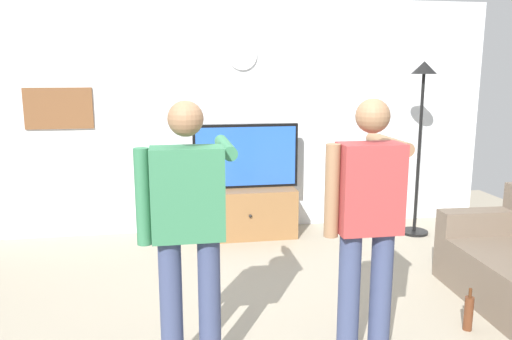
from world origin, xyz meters
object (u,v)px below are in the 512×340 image
(television, at_px, (246,156))
(wall_clock, at_px, (242,55))
(beverage_bottle, at_px, (469,313))
(tv_stand, at_px, (247,212))
(person_standing_nearer_lamp, at_px, (188,223))
(person_standing_nearer_couch, at_px, (367,218))
(floor_lamp, at_px, (421,112))
(framed_picture, at_px, (59,108))

(television, bearing_deg, wall_clock, 90.00)
(television, height_order, beverage_bottle, television)
(tv_stand, relative_size, person_standing_nearer_lamp, 0.64)
(person_standing_nearer_couch, distance_m, beverage_bottle, 1.26)
(wall_clock, relative_size, floor_lamp, 0.17)
(person_standing_nearer_lamp, height_order, beverage_bottle, person_standing_nearer_lamp)
(wall_clock, height_order, framed_picture, wall_clock)
(framed_picture, bearing_deg, floor_lamp, -7.95)
(wall_clock, bearing_deg, floor_lamp, -15.81)
(person_standing_nearer_couch, bearing_deg, floor_lamp, 56.61)
(wall_clock, distance_m, beverage_bottle, 3.58)
(person_standing_nearer_lamp, bearing_deg, beverage_bottle, 4.82)
(tv_stand, distance_m, person_standing_nearer_lamp, 2.81)
(person_standing_nearer_lamp, distance_m, beverage_bottle, 2.21)
(person_standing_nearer_lamp, distance_m, person_standing_nearer_couch, 1.12)
(floor_lamp, height_order, person_standing_nearer_couch, floor_lamp)
(beverage_bottle, bearing_deg, tv_stand, 117.68)
(tv_stand, relative_size, beverage_bottle, 3.38)
(floor_lamp, bearing_deg, person_standing_nearer_couch, -123.39)
(framed_picture, xyz_separation_m, person_standing_nearer_lamp, (1.29, -2.91, -0.49))
(tv_stand, height_order, framed_picture, framed_picture)
(person_standing_nearer_lamp, relative_size, beverage_bottle, 5.26)
(tv_stand, bearing_deg, floor_lamp, -7.68)
(tv_stand, xyz_separation_m, person_standing_nearer_couch, (0.37, -2.68, 0.70))
(framed_picture, xyz_separation_m, beverage_bottle, (3.33, -2.74, -1.34))
(tv_stand, xyz_separation_m, television, (0.00, 0.05, 0.65))
(person_standing_nearer_couch, xyz_separation_m, beverage_bottle, (0.92, 0.23, -0.84))
(floor_lamp, xyz_separation_m, beverage_bottle, (-0.67, -2.18, -1.29))
(person_standing_nearer_lamp, bearing_deg, person_standing_nearer_couch, -3.15)
(framed_picture, height_order, person_standing_nearer_lamp, person_standing_nearer_lamp)
(floor_lamp, bearing_deg, person_standing_nearer_lamp, -139.02)
(television, xyz_separation_m, beverage_bottle, (1.28, -2.49, -0.79))
(person_standing_nearer_lamp, bearing_deg, tv_stand, 73.96)
(wall_clock, relative_size, person_standing_nearer_lamp, 0.19)
(framed_picture, relative_size, person_standing_nearer_lamp, 0.42)
(television, xyz_separation_m, person_standing_nearer_couch, (0.37, -2.72, 0.05))
(television, relative_size, person_standing_nearer_lamp, 0.70)
(tv_stand, height_order, wall_clock, wall_clock)
(framed_picture, relative_size, floor_lamp, 0.37)
(wall_clock, height_order, person_standing_nearer_lamp, wall_clock)
(person_standing_nearer_couch, bearing_deg, person_standing_nearer_lamp, 176.85)
(person_standing_nearer_lamp, xyz_separation_m, person_standing_nearer_couch, (1.12, -0.06, -0.01))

